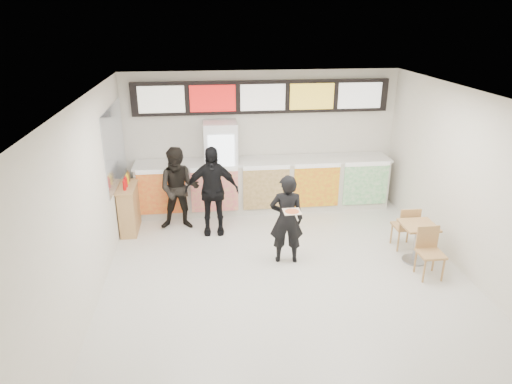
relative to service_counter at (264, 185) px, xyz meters
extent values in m
plane|color=beige|center=(0.00, -3.09, -0.57)|extent=(7.00, 7.00, 0.00)
plane|color=white|center=(0.00, -3.09, 2.43)|extent=(7.00, 7.00, 0.00)
plane|color=silver|center=(0.00, 0.41, 0.93)|extent=(6.00, 0.00, 6.00)
plane|color=silver|center=(-3.00, -3.09, 0.93)|extent=(0.00, 7.00, 7.00)
plane|color=silver|center=(3.00, -3.09, 0.93)|extent=(0.00, 7.00, 7.00)
cube|color=silver|center=(0.00, 0.01, -0.02)|extent=(5.50, 0.70, 1.10)
cube|color=silver|center=(0.00, 0.01, 0.55)|extent=(5.56, 0.76, 0.04)
cube|color=red|center=(-2.20, -0.37, 0.03)|extent=(0.99, 0.02, 0.90)
cube|color=#D02E63|center=(-1.10, -0.37, 0.03)|extent=(0.99, 0.02, 0.90)
cube|color=brown|center=(0.00, -0.37, 0.03)|extent=(0.99, 0.02, 0.90)
cube|color=yellow|center=(1.10, -0.37, 0.03)|extent=(0.99, 0.02, 0.90)
cube|color=green|center=(2.20, -0.37, 0.03)|extent=(0.99, 0.02, 0.90)
cube|color=black|center=(0.00, 0.33, 1.88)|extent=(5.50, 0.12, 0.70)
cube|color=silver|center=(-2.12, 0.26, 1.88)|extent=(0.95, 0.02, 0.55)
cube|color=red|center=(-1.06, 0.26, 1.88)|extent=(0.95, 0.02, 0.55)
cube|color=white|center=(0.00, 0.26, 1.88)|extent=(0.95, 0.02, 0.55)
cube|color=yellow|center=(1.06, 0.26, 1.88)|extent=(0.95, 0.02, 0.55)
cube|color=white|center=(2.12, 0.26, 1.88)|extent=(0.95, 0.02, 0.55)
cube|color=white|center=(-0.93, 0.03, 0.43)|extent=(0.70, 0.65, 2.00)
cube|color=white|center=(-0.93, -0.31, 0.48)|extent=(0.54, 0.02, 1.50)
cylinder|color=#167C33|center=(-1.14, -0.27, -0.12)|extent=(0.07, 0.07, 0.22)
cylinder|color=orange|center=(-1.00, -0.27, -0.12)|extent=(0.07, 0.07, 0.22)
cylinder|color=red|center=(-0.86, -0.27, -0.12)|extent=(0.07, 0.07, 0.22)
cylinder|color=blue|center=(-0.72, -0.27, -0.12)|extent=(0.07, 0.07, 0.22)
cylinder|color=orange|center=(-1.14, -0.27, 0.26)|extent=(0.07, 0.07, 0.22)
cylinder|color=red|center=(-1.00, -0.27, 0.26)|extent=(0.07, 0.07, 0.22)
cylinder|color=blue|center=(-0.86, -0.27, 0.26)|extent=(0.07, 0.07, 0.22)
cylinder|color=#167C33|center=(-0.72, -0.27, 0.26)|extent=(0.07, 0.07, 0.22)
cylinder|color=red|center=(-1.14, -0.27, 0.64)|extent=(0.07, 0.07, 0.22)
cylinder|color=blue|center=(-1.00, -0.27, 0.64)|extent=(0.07, 0.07, 0.22)
cylinder|color=#167C33|center=(-0.86, -0.27, 0.64)|extent=(0.07, 0.07, 0.22)
cylinder|color=orange|center=(-0.72, -0.27, 0.64)|extent=(0.07, 0.07, 0.22)
cylinder|color=blue|center=(-1.14, -0.27, 1.02)|extent=(0.07, 0.07, 0.22)
cylinder|color=#167C33|center=(-1.00, -0.27, 1.02)|extent=(0.07, 0.07, 0.22)
cylinder|color=orange|center=(-0.86, -0.27, 1.02)|extent=(0.07, 0.07, 0.22)
cylinder|color=red|center=(-0.72, -0.27, 1.02)|extent=(0.07, 0.07, 0.22)
cube|color=#B2B7BF|center=(-2.99, -0.64, 1.18)|extent=(0.01, 2.00, 1.50)
imported|color=black|center=(0.08, -2.35, 0.23)|extent=(0.63, 0.45, 1.61)
imported|color=black|center=(-1.81, -0.77, 0.28)|extent=(0.86, 0.69, 1.70)
imported|color=black|center=(-1.17, -1.06, 0.32)|extent=(1.06, 0.48, 1.78)
cube|color=beige|center=(0.08, -2.80, 0.58)|extent=(0.28, 0.28, 0.01)
cone|color=#CC7233|center=(0.08, -2.80, 0.59)|extent=(0.36, 0.36, 0.02)
cube|color=tan|center=(2.35, -2.63, 0.12)|extent=(0.58, 0.58, 0.04)
cylinder|color=gray|center=(2.35, -2.63, -0.23)|extent=(0.08, 0.08, 0.69)
cylinder|color=gray|center=(2.35, -2.63, -0.56)|extent=(0.42, 0.42, 0.03)
cube|color=tan|center=(2.35, -3.15, -0.14)|extent=(0.40, 0.40, 0.04)
cube|color=tan|center=(2.35, -2.97, 0.08)|extent=(0.38, 0.03, 0.40)
cube|color=tan|center=(2.35, -2.10, -0.14)|extent=(0.40, 0.40, 0.04)
cube|color=tan|center=(2.35, -2.29, 0.08)|extent=(0.38, 0.03, 0.40)
cube|color=tan|center=(-2.82, -0.79, -0.11)|extent=(0.31, 0.82, 0.92)
cube|color=tan|center=(-2.82, -0.79, 0.37)|extent=(0.35, 0.86, 0.04)
cylinder|color=red|center=(-2.82, -1.02, 0.48)|extent=(0.06, 0.06, 0.18)
cylinder|color=red|center=(-2.82, -0.84, 0.48)|extent=(0.06, 0.06, 0.18)
cylinder|color=yellow|center=(-2.82, -0.67, 0.48)|extent=(0.06, 0.06, 0.18)
cylinder|color=brown|center=(-2.82, -0.50, 0.48)|extent=(0.06, 0.06, 0.18)
camera|label=1|loc=(-1.28, -9.37, 3.54)|focal=32.00mm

